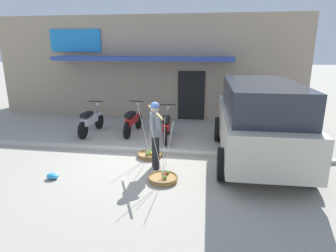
% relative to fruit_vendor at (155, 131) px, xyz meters
% --- Properties ---
extents(ground_plane, '(90.00, 90.00, 0.00)m').
position_rel_fruit_vendor_xyz_m(ground_plane, '(-0.47, 0.34, -0.98)').
color(ground_plane, '#9E998C').
extents(sidewalk_curb, '(20.00, 0.24, 0.10)m').
position_rel_fruit_vendor_xyz_m(sidewalk_curb, '(-0.47, 1.04, -0.93)').
color(sidewalk_curb, '#BAB4A5').
rests_on(sidewalk_curb, ground).
extents(fruit_vendor, '(0.66, 1.41, 1.70)m').
position_rel_fruit_vendor_xyz_m(fruit_vendor, '(0.00, 0.00, 0.00)').
color(fruit_vendor, black).
rests_on(fruit_vendor, ground).
extents(fruit_basket_left_side, '(0.69, 0.69, 1.45)m').
position_rel_fruit_vendor_xyz_m(fruit_basket_left_side, '(0.31, -0.69, -0.90)').
color(fruit_basket_left_side, '#9E7542').
rests_on(fruit_basket_left_side, ground).
extents(fruit_basket_right_side, '(0.69, 0.69, 1.45)m').
position_rel_fruit_vendor_xyz_m(fruit_basket_right_side, '(-0.31, 0.70, -0.90)').
color(fruit_basket_right_side, '#9E7542').
rests_on(fruit_basket_right_side, ground).
extents(motorcycle_nearest_shop, '(0.54, 1.82, 1.09)m').
position_rel_fruit_vendor_xyz_m(motorcycle_nearest_shop, '(-2.81, 2.54, -0.52)').
color(motorcycle_nearest_shop, black).
rests_on(motorcycle_nearest_shop, ground).
extents(motorcycle_second_in_row, '(0.54, 1.82, 1.09)m').
position_rel_fruit_vendor_xyz_m(motorcycle_second_in_row, '(-1.37, 2.79, -0.52)').
color(motorcycle_second_in_row, black).
rests_on(motorcycle_second_in_row, ground).
extents(motorcycle_third_in_row, '(0.54, 1.82, 1.09)m').
position_rel_fruit_vendor_xyz_m(motorcycle_third_in_row, '(-0.09, 2.33, -0.52)').
color(motorcycle_third_in_row, black).
rests_on(motorcycle_third_in_row, ground).
extents(parked_truck, '(2.23, 4.84, 2.10)m').
position_rel_fruit_vendor_xyz_m(parked_truck, '(2.57, 1.04, 0.15)').
color(parked_truck, beige).
rests_on(parked_truck, ground).
extents(storefront_building, '(13.00, 6.00, 4.20)m').
position_rel_fruit_vendor_xyz_m(storefront_building, '(-1.48, 7.66, 1.13)').
color(storefront_building, tan).
rests_on(storefront_building, ground).
extents(plastic_litter_bag, '(0.28, 0.22, 0.14)m').
position_rel_fruit_vendor_xyz_m(plastic_litter_bag, '(-2.24, -0.99, -0.91)').
color(plastic_litter_bag, '#3393D1').
rests_on(plastic_litter_bag, ground).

